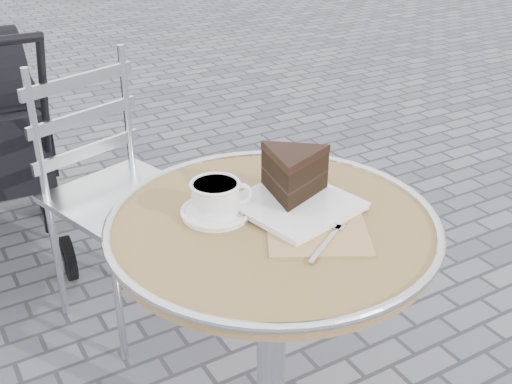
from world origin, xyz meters
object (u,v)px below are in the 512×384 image
cappuccino_set (217,201)px  bistro_chair (102,163)px  cake_plate_set (294,180)px  cafe_table (272,284)px

cappuccino_set → bistro_chair: (-0.02, 0.77, -0.22)m
cappuccino_set → bistro_chair: size_ratio=0.18×
bistro_chair → cappuccino_set: bearing=-105.1°
cappuccino_set → cake_plate_set: 0.18m
cafe_table → cappuccino_set: size_ratio=4.59×
cafe_table → bistro_chair: (-0.11, 0.86, -0.02)m
cake_plate_set → cappuccino_set: bearing=154.5°
cake_plate_set → bistro_chair: size_ratio=0.43×
cappuccino_set → cake_plate_set: cake_plate_set is taller
cappuccino_set → cake_plate_set: size_ratio=0.43×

